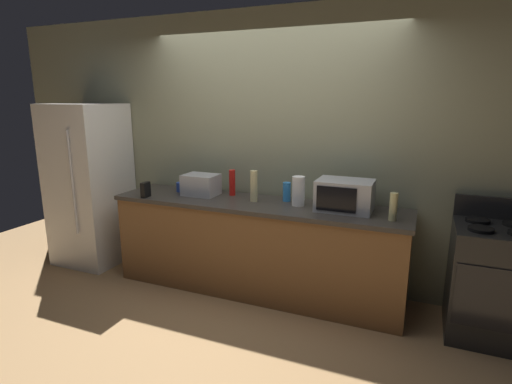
% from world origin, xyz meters
% --- Properties ---
extents(ground_plane, '(8.00, 8.00, 0.00)m').
position_xyz_m(ground_plane, '(0.00, 0.00, 0.00)').
color(ground_plane, '#A87F51').
extents(back_wall, '(6.40, 0.10, 2.70)m').
position_xyz_m(back_wall, '(0.00, 0.81, 1.35)').
color(back_wall, gray).
rests_on(back_wall, ground_plane).
extents(counter_run, '(2.84, 0.64, 0.90)m').
position_xyz_m(counter_run, '(0.00, 0.40, 0.45)').
color(counter_run, brown).
rests_on(counter_run, ground_plane).
extents(refrigerator, '(0.72, 0.73, 1.80)m').
position_xyz_m(refrigerator, '(-2.05, 0.40, 0.90)').
color(refrigerator, white).
rests_on(refrigerator, ground_plane).
extents(stove_range, '(0.60, 0.61, 1.08)m').
position_xyz_m(stove_range, '(2.00, 0.40, 0.46)').
color(stove_range, black).
rests_on(stove_range, ground_plane).
extents(microwave, '(0.48, 0.35, 0.27)m').
position_xyz_m(microwave, '(0.82, 0.45, 1.04)').
color(microwave, '#B7BABF').
rests_on(microwave, counter_run).
extents(toaster_oven, '(0.34, 0.26, 0.21)m').
position_xyz_m(toaster_oven, '(-0.63, 0.46, 1.01)').
color(toaster_oven, '#B7BABF').
rests_on(toaster_oven, counter_run).
extents(paper_towel_roll, '(0.12, 0.12, 0.27)m').
position_xyz_m(paper_towel_roll, '(0.40, 0.45, 1.04)').
color(paper_towel_roll, white).
rests_on(paper_towel_roll, counter_run).
extents(cordless_phone, '(0.06, 0.11, 0.15)m').
position_xyz_m(cordless_phone, '(-1.09, 0.16, 0.98)').
color(cordless_phone, black).
rests_on(cordless_phone, counter_run).
extents(bottle_hand_soap, '(0.07, 0.07, 0.30)m').
position_xyz_m(bottle_hand_soap, '(-0.03, 0.43, 1.05)').
color(bottle_hand_soap, beige).
rests_on(bottle_hand_soap, counter_run).
extents(bottle_vinegar, '(0.06, 0.06, 0.23)m').
position_xyz_m(bottle_vinegar, '(1.24, 0.30, 1.01)').
color(bottle_vinegar, beige).
rests_on(bottle_vinegar, counter_run).
extents(bottle_spray_cleaner, '(0.07, 0.07, 0.18)m').
position_xyz_m(bottle_spray_cleaner, '(0.25, 0.56, 0.99)').
color(bottle_spray_cleaner, '#338CE5').
rests_on(bottle_spray_cleaner, counter_run).
extents(bottle_hot_sauce, '(0.06, 0.06, 0.26)m').
position_xyz_m(bottle_hot_sauce, '(-0.33, 0.57, 1.03)').
color(bottle_hot_sauce, red).
rests_on(bottle_hot_sauce, counter_run).
extents(mug_blue, '(0.09, 0.09, 0.10)m').
position_xyz_m(mug_blue, '(-0.91, 0.51, 0.95)').
color(mug_blue, '#2D4CB2').
rests_on(mug_blue, counter_run).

